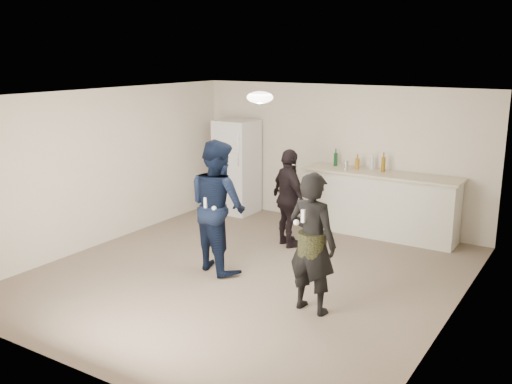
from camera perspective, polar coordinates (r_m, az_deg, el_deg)
The scene contains 21 objects.
floor at distance 8.13m, azimuth -0.76°, elevation -8.18°, with size 6.00×6.00×0.00m, color #6B5B4C.
ceiling at distance 7.56m, azimuth -0.82°, elevation 9.68°, with size 6.00×6.00×0.00m, color silver.
wall_back at distance 10.35m, azimuth 8.29°, elevation 3.67°, with size 6.00×6.00×0.00m, color beige.
wall_front at distance 5.58m, azimuth -17.85°, elevation -5.65°, with size 6.00×6.00×0.00m, color beige.
wall_left at distance 9.50m, azimuth -14.88°, elevation 2.44°, with size 6.00×6.00×0.00m, color beige.
wall_right at distance 6.72m, azimuth 19.35°, elevation -2.49°, with size 6.00×6.00×0.00m, color beige.
counter at distance 9.87m, azimuth 12.18°, elevation -1.30°, with size 2.60×0.56×1.05m, color beige.
counter_top at distance 9.75m, azimuth 12.34°, elevation 1.80°, with size 2.68×0.64×0.04m, color #C0B294.
fridge at distance 10.99m, azimuth -1.92°, elevation 2.54°, with size 0.70×0.70×1.80m, color silver.
fridge_handle at distance 10.46m, azimuth -1.80°, elevation 4.20°, with size 0.02×0.02×0.60m, color silver.
ceiling_dome at distance 7.82m, azimuth 0.39°, elevation 9.44°, with size 0.36×0.36×0.16m, color white.
shaker at distance 9.79m, azimuth 8.98°, elevation 2.63°, with size 0.08×0.08×0.17m, color silver.
man at distance 8.04m, azimuth -3.85°, elevation -1.39°, with size 0.91×0.71×1.88m, color #0D1B3A.
woman at distance 6.77m, azimuth 5.64°, elevation -5.11°, with size 0.62×0.41×1.71m, color black.
camo_shorts at distance 6.78m, azimuth 5.64°, elevation -5.16°, with size 0.34×0.34×0.28m, color #333819.
spectator at distance 9.05m, azimuth 3.31°, elevation -0.64°, with size 0.93×0.39×1.58m, color black.
remote_man at distance 7.79m, azimuth -5.07°, elevation -1.07°, with size 0.04×0.04×0.15m, color white.
nunchuk_man at distance 7.77m, azimuth -4.22°, elevation -1.65°, with size 0.07×0.07×0.07m, color white.
remote_woman at distance 6.44m, azimuth 4.73°, elevation -2.41°, with size 0.04×0.04×0.15m, color silver.
nunchuk_woman at distance 6.54m, azimuth 4.05°, elevation -3.06°, with size 0.07×0.07×0.07m, color white.
bottle_cluster at distance 9.96m, azimuth 10.55°, elevation 2.88°, with size 0.96×0.17×0.25m.
Camera 1 is at (4.10, -6.33, 3.04)m, focal length 40.00 mm.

